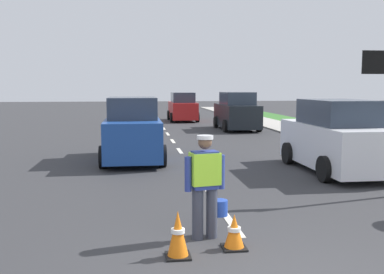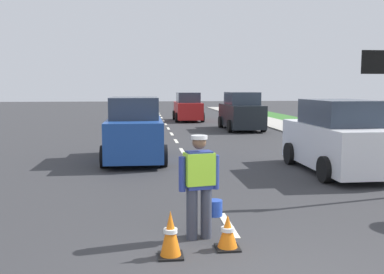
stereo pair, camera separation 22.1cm
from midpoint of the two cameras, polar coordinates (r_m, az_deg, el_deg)
name	(u,v)px [view 1 (the left image)]	position (r m, az deg, el deg)	size (l,w,h in m)	color
ground_plane	(163,128)	(25.79, -4.01, 1.17)	(96.00, 96.00, 0.00)	#333335
sidewalk_right	(381,154)	(17.24, 23.18, -2.05)	(2.40, 72.00, 0.14)	#B2ADA3
lane_center_line	(159,122)	(29.97, -4.51, 1.93)	(0.14, 46.40, 0.01)	silver
road_worker	(206,181)	(6.96, 0.94, -5.83)	(0.74, 0.47, 1.67)	#383D4C
traffic_cone_near	(234,232)	(6.72, 4.58, -12.26)	(0.36, 0.36, 0.53)	black
traffic_cone_far	(178,234)	(6.37, -2.88, -12.59)	(0.36, 0.36, 0.68)	black
car_parked_far	(237,112)	(24.86, 5.61, 3.24)	(2.07, 4.38, 2.13)	black
car_parked_curbside	(336,138)	(13.09, 17.80, -0.17)	(2.01, 4.34, 2.06)	silver
car_oncoming_lead	(133,131)	(14.48, -8.19, 0.74)	(2.01, 4.02, 2.09)	#1E4799
car_outgoing_far	(183,108)	(31.10, -1.44, 3.84)	(1.99, 4.09, 2.03)	red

